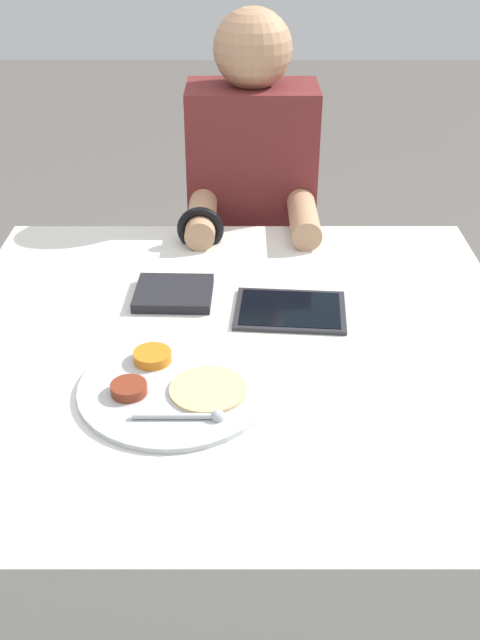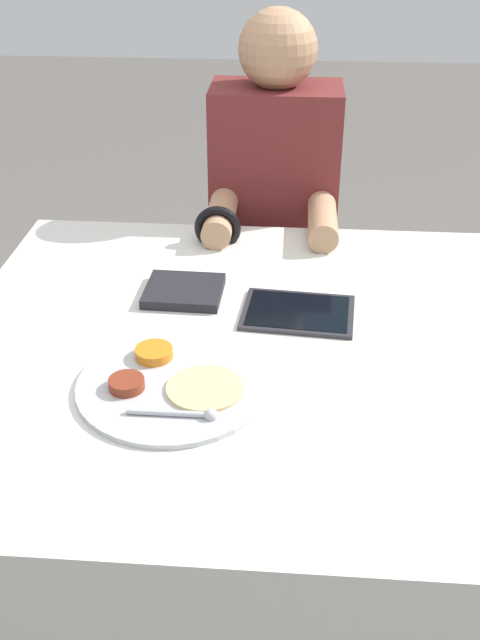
# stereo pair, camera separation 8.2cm
# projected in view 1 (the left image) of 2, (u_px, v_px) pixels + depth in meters

# --- Properties ---
(ground_plane) EXTENTS (12.00, 12.00, 0.00)m
(ground_plane) POSITION_uv_depth(u_px,v_px,m) (238.00, 608.00, 1.78)
(ground_plane) COLOR #605B56
(dining_table) EXTENTS (1.09, 1.06, 0.75)m
(dining_table) POSITION_uv_depth(u_px,v_px,m) (238.00, 492.00, 1.59)
(dining_table) COLOR silver
(dining_table) RESTS_ON ground_plane
(thali_tray) EXTENTS (0.33, 0.33, 0.03)m
(thali_tray) POSITION_uv_depth(u_px,v_px,m) (177.00, 386.00, 1.26)
(thali_tray) COLOR #B7BABF
(thali_tray) RESTS_ON dining_table
(red_notebook) EXTENTS (0.16, 0.14, 0.02)m
(red_notebook) POSITION_uv_depth(u_px,v_px,m) (177.00, 294.00, 1.53)
(red_notebook) COLOR silver
(red_notebook) RESTS_ON dining_table
(tablet_device) EXTENTS (0.23, 0.18, 0.01)m
(tablet_device) POSITION_uv_depth(u_px,v_px,m) (293.00, 310.00, 1.48)
(tablet_device) COLOR #28282D
(tablet_device) RESTS_ON dining_table
(person_diner) EXTENTS (0.34, 0.42, 1.24)m
(person_diner) POSITION_uv_depth(u_px,v_px,m) (254.00, 256.00, 2.07)
(person_diner) COLOR black
(person_diner) RESTS_ON ground_plane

